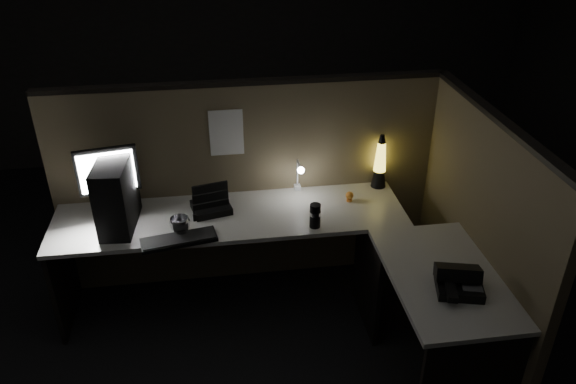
{
  "coord_description": "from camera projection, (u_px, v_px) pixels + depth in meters",
  "views": [
    {
      "loc": [
        -0.22,
        -2.54,
        2.68
      ],
      "look_at": [
        0.2,
        0.35,
        1.02
      ],
      "focal_mm": 35.0,
      "sensor_mm": 36.0,
      "label": 1
    }
  ],
  "objects": [
    {
      "name": "desk_phone",
      "position": [
        458.0,
        281.0,
        3.0
      ],
      "size": [
        0.28,
        0.28,
        0.14
      ],
      "rotation": [
        0.0,
        0.0,
        -0.25
      ],
      "color": "black",
      "rests_on": "desk"
    },
    {
      "name": "partition_right",
      "position": [
        477.0,
        237.0,
        3.42
      ],
      "size": [
        0.06,
        1.66,
        1.5
      ],
      "primitive_type": "cube",
      "color": "brown",
      "rests_on": "ground"
    },
    {
      "name": "pinned_paper",
      "position": [
        226.0,
        133.0,
        3.71
      ],
      "size": [
        0.22,
        0.0,
        0.32
      ],
      "primitive_type": "cube",
      "color": "white",
      "rests_on": "partition_back"
    },
    {
      "name": "organizer",
      "position": [
        211.0,
        204.0,
        3.71
      ],
      "size": [
        0.28,
        0.26,
        0.18
      ],
      "rotation": [
        0.0,
        0.0,
        0.22
      ],
      "color": "black",
      "rests_on": "desk"
    },
    {
      "name": "desk",
      "position": [
        288.0,
        260.0,
        3.5
      ],
      "size": [
        2.6,
        1.6,
        0.73
      ],
      "color": "#AEACA5",
      "rests_on": "ground"
    },
    {
      "name": "floor",
      "position": [
        265.0,
        361.0,
        3.54
      ],
      "size": [
        6.0,
        6.0,
        0.0
      ],
      "primitive_type": "plane",
      "color": "black",
      "rests_on": "ground"
    },
    {
      "name": "clip_lamp",
      "position": [
        299.0,
        176.0,
        3.85
      ],
      "size": [
        0.05,
        0.19,
        0.25
      ],
      "color": "silver",
      "rests_on": "desk"
    },
    {
      "name": "mouse",
      "position": [
        182.0,
        234.0,
        3.46
      ],
      "size": [
        0.09,
        0.07,
        0.03
      ],
      "primitive_type": "ellipsoid",
      "rotation": [
        0.0,
        0.0,
        -0.09
      ],
      "color": "black",
      "rests_on": "desk"
    },
    {
      "name": "steel_mug",
      "position": [
        180.0,
        225.0,
        3.49
      ],
      "size": [
        0.14,
        0.14,
        0.1
      ],
      "primitive_type": "imported",
      "rotation": [
        0.0,
        0.0,
        0.14
      ],
      "color": "#BBBBC2",
      "rests_on": "desk"
    },
    {
      "name": "pc_tower",
      "position": [
        116.0,
        194.0,
        3.47
      ],
      "size": [
        0.23,
        0.44,
        0.45
      ],
      "primitive_type": "cube",
      "rotation": [
        0.0,
        0.0,
        -0.08
      ],
      "color": "black",
      "rests_on": "desk"
    },
    {
      "name": "travel_mug",
      "position": [
        315.0,
        216.0,
        3.52
      ],
      "size": [
        0.07,
        0.07,
        0.16
      ],
      "primitive_type": "cylinder",
      "color": "black",
      "rests_on": "desk"
    },
    {
      "name": "monitor",
      "position": [
        108.0,
        176.0,
        3.52
      ],
      "size": [
        0.38,
        0.16,
        0.49
      ],
      "rotation": [
        0.0,
        0.0,
        0.18
      ],
      "color": "black",
      "rests_on": "desk"
    },
    {
      "name": "lava_lamp",
      "position": [
        380.0,
        165.0,
        3.94
      ],
      "size": [
        0.11,
        0.11,
        0.4
      ],
      "color": "black",
      "rests_on": "desk"
    },
    {
      "name": "room_shell",
      "position": [
        258.0,
        123.0,
        2.74
      ],
      "size": [
        6.0,
        6.0,
        6.0
      ],
      "color": "silver",
      "rests_on": "ground"
    },
    {
      "name": "partition_back",
      "position": [
        249.0,
        186.0,
        3.97
      ],
      "size": [
        2.66,
        0.06,
        1.5
      ],
      "primitive_type": "cube",
      "color": "brown",
      "rests_on": "ground"
    },
    {
      "name": "figurine",
      "position": [
        350.0,
        195.0,
        3.81
      ],
      "size": [
        0.05,
        0.05,
        0.05
      ],
      "primitive_type": "sphere",
      "color": "orange",
      "rests_on": "desk"
    },
    {
      "name": "keyboard",
      "position": [
        179.0,
        240.0,
        3.41
      ],
      "size": [
        0.48,
        0.23,
        0.02
      ],
      "primitive_type": "cube",
      "rotation": [
        0.0,
        0.0,
        0.18
      ],
      "color": "black",
      "rests_on": "desk"
    }
  ]
}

